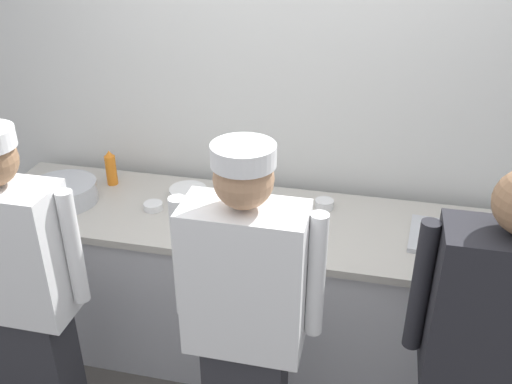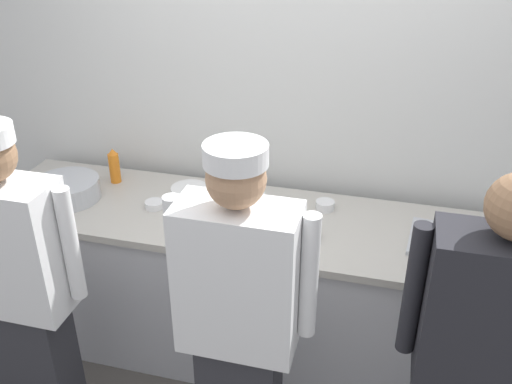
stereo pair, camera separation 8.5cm
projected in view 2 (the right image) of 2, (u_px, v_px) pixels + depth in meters
The scene contains 14 objects.
wall_back at pixel (298, 113), 3.17m from camera, with size 5.01×0.10×2.67m.
prep_counter at pixel (275, 291), 3.16m from camera, with size 3.19×0.74×0.92m.
chef_near_left at pixel (21, 288), 2.51m from camera, with size 0.60×0.24×1.65m.
chef_center at pixel (239, 323), 2.28m from camera, with size 0.61×0.24×1.68m.
chef_far_right at pixel (480, 369), 2.07m from camera, with size 0.62×0.24×1.69m.
plate_stack_front at pixel (190, 192), 3.16m from camera, with size 0.21×0.21×0.06m.
plate_stack_rear at pixel (243, 202), 3.04m from camera, with size 0.24×0.24×0.08m.
mixing_bowl_steel at pixel (67, 189), 3.13m from camera, with size 0.36×0.36×0.11m, color #B7BABF.
sheet_tray at pixel (461, 244), 2.73m from camera, with size 0.48×0.34×0.02m, color #B7BABF.
squeeze_bottle_primary at pixel (114, 166), 3.29m from camera, with size 0.06×0.06×0.21m.
ramekin_green_sauce at pixel (154, 204), 3.05m from camera, with size 0.10×0.10×0.04m.
ramekin_red_sauce at pixel (281, 202), 3.08m from camera, with size 0.08×0.08×0.04m.
ramekin_yellow_sauce at pixel (325, 205), 3.04m from camera, with size 0.10×0.10×0.05m.
ramekin_orange_sauce at pixel (313, 233), 2.79m from camera, with size 0.08×0.08×0.04m.
Camera 2 is at (0.54, -2.07, 2.44)m, focal length 39.71 mm.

